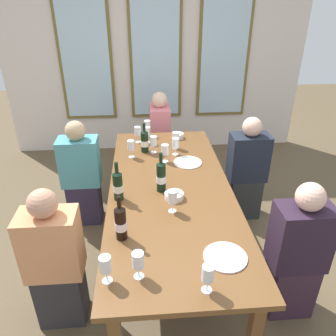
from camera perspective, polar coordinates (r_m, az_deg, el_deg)
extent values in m
plane|color=brown|center=(3.17, 0.36, -14.84)|extent=(12.00, 12.00, 0.00)
cube|color=silver|center=(4.81, -2.19, 19.76)|extent=(4.20, 0.06, 2.90)
cube|color=brown|center=(4.82, -14.17, 19.00)|extent=(0.72, 0.03, 1.88)
cube|color=silver|center=(4.81, -14.20, 18.97)|extent=(0.64, 0.01, 1.80)
cube|color=brown|center=(4.77, -2.17, 19.68)|extent=(0.72, 0.03, 1.88)
cube|color=silver|center=(4.75, -2.16, 19.65)|extent=(0.64, 0.01, 1.80)
cube|color=brown|center=(4.90, 9.68, 19.56)|extent=(0.72, 0.03, 1.88)
cube|color=silver|center=(4.89, 9.73, 19.53)|extent=(0.64, 0.01, 1.80)
cube|color=brown|center=(2.73, 0.41, -3.74)|extent=(1.00, 2.39, 0.04)
cube|color=brown|center=(3.86, -6.97, 0.05)|extent=(0.07, 0.07, 0.70)
cube|color=brown|center=(3.90, 4.92, 0.49)|extent=(0.07, 0.07, 0.70)
cylinder|color=white|center=(2.10, 9.84, -14.87)|extent=(0.27, 0.27, 0.01)
cylinder|color=white|center=(3.10, 3.42, 0.98)|extent=(0.26, 0.26, 0.01)
cylinder|color=black|center=(2.54, -8.63, -3.24)|extent=(0.07, 0.08, 0.22)
cone|color=black|center=(2.48, -8.83, -0.85)|extent=(0.07, 0.08, 0.02)
cylinder|color=black|center=(2.46, -8.91, 0.16)|extent=(0.03, 0.03, 0.08)
cylinder|color=silver|center=(2.55, -8.61, -3.45)|extent=(0.08, 0.08, 0.06)
cylinder|color=black|center=(2.62, -1.19, -1.68)|extent=(0.08, 0.08, 0.24)
cone|color=black|center=(2.56, -1.22, 0.84)|extent=(0.08, 0.08, 0.02)
cylinder|color=black|center=(2.53, -1.23, 1.83)|extent=(0.03, 0.03, 0.08)
cylinder|color=silver|center=(2.62, -1.19, -1.91)|extent=(0.08, 0.08, 0.06)
cylinder|color=black|center=(2.16, -8.15, -9.56)|extent=(0.07, 0.07, 0.22)
cone|color=black|center=(2.09, -8.37, -6.89)|extent=(0.07, 0.07, 0.02)
cylinder|color=black|center=(2.06, -8.47, -5.77)|extent=(0.03, 0.03, 0.08)
cylinder|color=white|center=(2.17, -8.13, -9.79)|extent=(0.08, 0.08, 0.06)
cylinder|color=black|center=(3.29, -4.06, 4.47)|extent=(0.08, 0.07, 0.20)
cone|color=black|center=(3.24, -4.13, 6.31)|extent=(0.08, 0.07, 0.02)
cylinder|color=black|center=(3.22, -4.16, 7.13)|extent=(0.03, 0.03, 0.08)
cylinder|color=white|center=(3.29, -4.05, 4.30)|extent=(0.08, 0.08, 0.06)
cylinder|color=white|center=(2.57, 1.06, -4.79)|extent=(0.15, 0.15, 0.05)
cylinder|color=white|center=(3.63, 1.70, 5.60)|extent=(0.13, 0.13, 0.05)
cylinder|color=white|center=(3.12, -0.51, 1.15)|extent=(0.06, 0.06, 0.00)
cylinder|color=white|center=(3.10, -0.51, 1.79)|extent=(0.01, 0.01, 0.07)
cylinder|color=white|center=(3.07, -0.52, 3.22)|extent=(0.07, 0.07, 0.09)
cylinder|color=white|center=(3.26, 1.27, 2.39)|extent=(0.06, 0.06, 0.00)
cylinder|color=white|center=(3.24, 1.28, 3.01)|extent=(0.01, 0.01, 0.07)
cylinder|color=white|center=(3.21, 1.30, 4.39)|extent=(0.07, 0.07, 0.09)
cylinder|color=beige|center=(3.22, 1.29, 3.90)|extent=(0.06, 0.06, 0.03)
cylinder|color=white|center=(2.44, 0.75, -7.43)|extent=(0.06, 0.06, 0.00)
cylinder|color=white|center=(2.42, 0.76, -6.67)|extent=(0.01, 0.01, 0.07)
cylinder|color=white|center=(2.37, 0.77, -4.98)|extent=(0.07, 0.07, 0.09)
cylinder|color=white|center=(3.71, -3.54, 5.66)|extent=(0.06, 0.06, 0.00)
cylinder|color=white|center=(3.69, -3.56, 6.23)|extent=(0.01, 0.01, 0.07)
cylinder|color=white|center=(3.66, -3.60, 7.46)|extent=(0.07, 0.07, 0.09)
cylinder|color=white|center=(1.97, -10.43, -18.58)|extent=(0.06, 0.06, 0.00)
cylinder|color=white|center=(1.94, -10.54, -17.79)|extent=(0.01, 0.01, 0.07)
cylinder|color=white|center=(1.88, -10.77, -15.99)|extent=(0.07, 0.07, 0.09)
cylinder|color=white|center=(3.54, -5.17, 4.49)|extent=(0.06, 0.06, 0.00)
cylinder|color=white|center=(3.53, -5.20, 5.08)|extent=(0.01, 0.01, 0.07)
cylinder|color=white|center=(3.49, -5.26, 6.36)|extent=(0.07, 0.07, 0.09)
cylinder|color=white|center=(1.97, -5.03, -18.13)|extent=(0.06, 0.06, 0.00)
cylinder|color=white|center=(1.94, -5.08, -17.33)|extent=(0.01, 0.01, 0.07)
cylinder|color=white|center=(1.88, -5.19, -15.52)|extent=(0.07, 0.07, 0.09)
cylinder|color=maroon|center=(1.91, -5.15, -16.19)|extent=(0.06, 0.06, 0.03)
cylinder|color=white|center=(3.53, -3.57, 4.46)|extent=(0.06, 0.06, 0.00)
cylinder|color=white|center=(3.51, -3.59, 5.04)|extent=(0.01, 0.01, 0.07)
cylinder|color=white|center=(3.48, -3.63, 6.33)|extent=(0.07, 0.07, 0.09)
cylinder|color=beige|center=(3.49, -3.62, 5.89)|extent=(0.06, 0.06, 0.03)
cylinder|color=white|center=(3.22, -6.31, 1.91)|extent=(0.06, 0.06, 0.00)
cylinder|color=white|center=(3.21, -6.34, 2.55)|extent=(0.01, 0.01, 0.07)
cylinder|color=white|center=(3.17, -6.43, 3.93)|extent=(0.07, 0.07, 0.09)
cylinder|color=#590C19|center=(3.18, -6.40, 3.51)|extent=(0.06, 0.06, 0.04)
cylinder|color=white|center=(3.30, -2.49, 2.73)|extent=(0.06, 0.06, 0.00)
cylinder|color=white|center=(3.29, -2.50, 3.36)|extent=(0.01, 0.01, 0.07)
cylinder|color=white|center=(3.25, -2.53, 4.71)|extent=(0.07, 0.07, 0.09)
cylinder|color=white|center=(3.39, 1.29, 3.48)|extent=(0.06, 0.06, 0.00)
cylinder|color=white|center=(3.38, 1.30, 4.09)|extent=(0.01, 0.01, 0.07)
cylinder|color=white|center=(3.34, 1.31, 5.42)|extent=(0.07, 0.07, 0.09)
cylinder|color=white|center=(1.91, 6.70, -20.19)|extent=(0.06, 0.06, 0.00)
cylinder|color=white|center=(1.88, 6.77, -19.39)|extent=(0.01, 0.01, 0.07)
cylinder|color=white|center=(1.82, 6.93, -17.59)|extent=(0.07, 0.07, 0.09)
cylinder|color=#590C19|center=(1.84, 6.87, -18.31)|extent=(0.06, 0.06, 0.02)
cube|color=#2C2A2D|center=(2.68, -17.83, -19.94)|extent=(0.32, 0.24, 0.45)
cube|color=tan|center=(2.36, -19.51, -12.33)|extent=(0.38, 0.24, 0.48)
sphere|color=tan|center=(2.18, -20.88, -5.77)|extent=(0.19, 0.19, 0.19)
cube|color=#372231|center=(2.77, 20.15, -18.52)|extent=(0.32, 0.24, 0.45)
cube|color=#2B1C2D|center=(2.46, 21.95, -11.00)|extent=(0.38, 0.24, 0.48)
sphere|color=beige|center=(2.28, 23.41, -4.61)|extent=(0.19, 0.19, 0.19)
cube|color=#2C243A|center=(3.57, -14.09, -5.60)|extent=(0.32, 0.24, 0.45)
cube|color=teal|center=(3.34, -15.02, 1.04)|extent=(0.38, 0.24, 0.48)
sphere|color=tan|center=(3.21, -15.74, 6.21)|extent=(0.19, 0.19, 0.19)
cube|color=#2A2E2D|center=(3.64, 12.88, -4.75)|extent=(0.32, 0.24, 0.45)
cube|color=#1E2431|center=(3.41, 13.71, 1.81)|extent=(0.38, 0.24, 0.48)
sphere|color=beige|center=(3.28, 14.35, 6.90)|extent=(0.19, 0.19, 0.19)
cube|color=#212938|center=(4.31, -1.36, 1.58)|extent=(0.24, 0.32, 0.45)
cube|color=pink|center=(4.13, -1.43, 7.35)|extent=(0.24, 0.38, 0.48)
sphere|color=beige|center=(4.02, -1.49, 11.69)|extent=(0.19, 0.19, 0.19)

